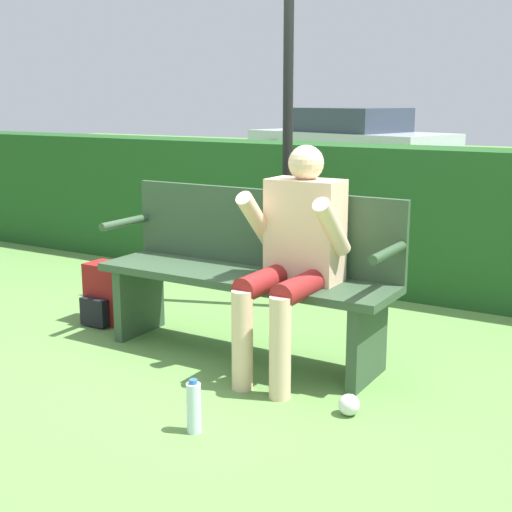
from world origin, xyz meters
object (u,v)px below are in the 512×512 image
park_bench (249,271)px  backpack (106,295)px  parked_car (350,140)px  signpost (288,88)px  person_seated (295,249)px  water_bottle (194,407)px

park_bench → backpack: bearing=-179.9°
park_bench → parked_car: bearing=110.7°
park_bench → signpost: signpost is taller
person_seated → water_bottle: (-0.04, -0.88, -0.57)m
backpack → park_bench: bearing=0.1°
backpack → signpost: size_ratio=0.15×
backpack → signpost: (0.86, 0.93, 1.35)m
water_bottle → parked_car: (-4.36, 11.65, 0.49)m
parked_car → water_bottle: bearing=-53.4°
water_bottle → signpost: signpost is taller
backpack → signpost: signpost is taller
person_seated → backpack: (-1.49, 0.14, -0.50)m
water_bottle → parked_car: parked_car is taller
park_bench → water_bottle: size_ratio=7.08×
person_seated → parked_car: bearing=112.2°
signpost → parked_car: bearing=111.2°
person_seated → parked_car: 11.63m
water_bottle → parked_car: 12.45m
backpack → water_bottle: size_ratio=1.60×
park_bench → backpack: 1.16m
water_bottle → signpost: (-0.60, 1.95, 1.43)m
park_bench → backpack: park_bench is taller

